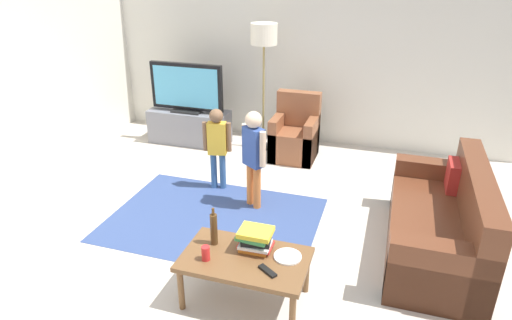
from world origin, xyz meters
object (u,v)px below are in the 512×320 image
book_stack (255,239)px  tv_remote (268,271)px  bottle (214,229)px  child_center (254,151)px  couch (444,226)px  plate (288,257)px  armchair (295,137)px  soda_can (206,253)px  child_near_tv (217,142)px  tv_stand (190,127)px  coffee_table (245,262)px  floor_lamp (264,41)px  tv (187,88)px

book_stack → tv_remote: 0.31m
bottle → child_center: bearing=94.4°
couch → child_center: 2.02m
plate → child_center: bearing=117.8°
armchair → soda_can: bearing=-90.0°
couch → child_near_tv: bearing=166.7°
tv_stand → coffee_table: bearing=-57.6°
couch → bottle: bearing=-150.0°
floor_lamp → tv: bearing=-171.2°
child_near_tv → tv_remote: 2.22m
tv → tv_remote: size_ratio=6.47×
tv_stand → tv: bearing=-90.0°
floor_lamp → child_near_tv: bearing=-95.9°
coffee_table → book_stack: (0.05, 0.12, 0.15)m
tv → bottle: bearing=-60.8°
plate → book_stack: bearing=175.8°
tv_stand → child_center: 2.19m
tv_stand → bottle: bottle is taller
child_near_tv → bottle: bearing=-68.8°
floor_lamp → bottle: (0.50, -3.06, -0.98)m
tv_stand → tv: (-0.00, -0.02, 0.60)m
tv_stand → armchair: size_ratio=1.33×
coffee_table → tv_remote: size_ratio=5.88×
coffee_table → plate: size_ratio=4.55×
floor_lamp → soda_can: bearing=-80.9°
soda_can → armchair: bearing=90.0°
tv → plate: size_ratio=5.00×
floor_lamp → book_stack: 3.32m
couch → tv_remote: couch is taller
tv_stand → coffee_table: size_ratio=1.20×
tv_remote → tv: bearing=158.5°
bottle → soda_can: size_ratio=2.79×
coffee_table → book_stack: size_ratio=3.57×
tv → armchair: bearing=-0.6°
couch → floor_lamp: size_ratio=1.01×
couch → bottle: size_ratio=5.38×
child_center → book_stack: bearing=-71.5°
tv_stand → tv_remote: tv_stand is taller
floor_lamp → plate: (1.12, -3.06, -1.12)m
tv → book_stack: (1.96, -2.87, -0.33)m
child_center → tv_remote: bearing=-68.6°
coffee_table → soda_can: (-0.28, -0.12, 0.11)m
coffee_table → book_stack: bearing=68.5°
book_stack → soda_can: book_stack is taller
floor_lamp → plate: 3.45m
tv_stand → coffee_table: (1.91, -3.01, 0.13)m
tv_stand → floor_lamp: 1.72m
plate → soda_can: bearing=-159.9°
tv_remote → child_near_tv: bearing=155.8°
soda_can → book_stack: bearing=36.3°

